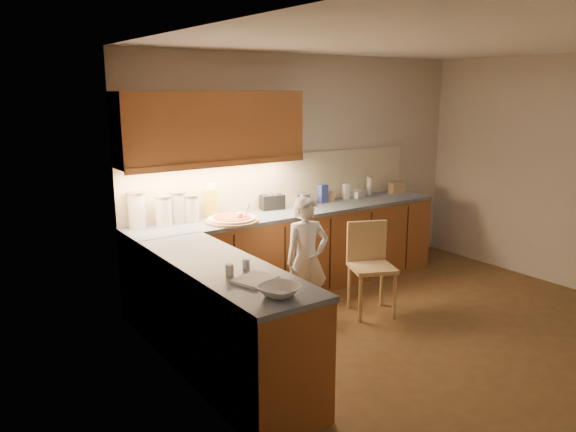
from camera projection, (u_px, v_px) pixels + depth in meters
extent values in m
plane|color=brown|center=(432.00, 334.00, 5.21)|extent=(4.50, 4.50, 0.00)
cube|color=beige|center=(306.00, 170.00, 6.53)|extent=(4.50, 0.04, 2.60)
cube|color=beige|center=(209.00, 233.00, 3.68)|extent=(0.04, 4.00, 2.60)
cube|color=white|center=(450.00, 42.00, 4.63)|extent=(4.50, 4.00, 0.04)
cube|color=#95582B|center=(294.00, 252.00, 6.27)|extent=(3.75, 0.60, 0.88)
cube|color=#95582B|center=(224.00, 324.00, 4.36)|extent=(0.60, 2.00, 0.88)
cube|color=#4D5A6E|center=(294.00, 212.00, 6.17)|extent=(3.77, 0.62, 0.04)
cube|color=#4D5A6E|center=(223.00, 267.00, 4.26)|extent=(0.62, 2.02, 0.04)
cube|color=black|center=(178.00, 286.00, 5.19)|extent=(0.02, 0.01, 0.80)
cube|color=black|center=(235.00, 274.00, 5.52)|extent=(0.02, 0.01, 0.80)
cube|color=black|center=(285.00, 264.00, 5.85)|extent=(0.02, 0.01, 0.80)
cube|color=black|center=(330.00, 254.00, 6.18)|extent=(0.02, 0.01, 0.80)
cube|color=black|center=(371.00, 246.00, 6.51)|extent=(0.02, 0.01, 0.80)
cube|color=black|center=(407.00, 238.00, 6.84)|extent=(0.02, 0.01, 0.80)
cube|color=beige|center=(280.00, 180.00, 6.33)|extent=(3.75, 0.02, 0.58)
cube|color=#95582B|center=(213.00, 127.00, 5.56)|extent=(1.95, 0.35, 0.70)
cube|color=#95582B|center=(222.00, 164.00, 5.50)|extent=(1.95, 0.02, 0.06)
cylinder|color=tan|center=(232.00, 221.00, 5.61)|extent=(0.54, 0.54, 0.02)
cylinder|color=beige|center=(232.00, 219.00, 5.61)|extent=(0.48, 0.48, 0.02)
cylinder|color=#B23917|center=(232.00, 217.00, 5.61)|extent=(0.38, 0.38, 0.01)
sphere|color=white|center=(240.00, 215.00, 5.60)|extent=(0.07, 0.07, 0.07)
cylinder|color=white|center=(247.00, 212.00, 5.57)|extent=(0.02, 0.13, 0.22)
imported|color=white|center=(307.00, 260.00, 5.39)|extent=(0.50, 0.37, 1.23)
cylinder|color=tan|center=(360.00, 299.00, 5.43)|extent=(0.04, 0.04, 0.46)
cylinder|color=tan|center=(394.00, 297.00, 5.49)|extent=(0.04, 0.04, 0.46)
cylinder|color=tan|center=(349.00, 287.00, 5.76)|extent=(0.04, 0.04, 0.46)
cylinder|color=tan|center=(382.00, 285.00, 5.83)|extent=(0.04, 0.04, 0.46)
cube|color=tan|center=(372.00, 268.00, 5.57)|extent=(0.54, 0.54, 0.04)
cube|color=tan|center=(367.00, 241.00, 5.70)|extent=(0.39, 0.19, 0.41)
imported|color=white|center=(279.00, 290.00, 3.62)|extent=(0.35, 0.35, 0.07)
cylinder|color=silver|center=(137.00, 211.00, 5.35)|extent=(0.16, 0.16, 0.33)
cylinder|color=gray|center=(136.00, 193.00, 5.31)|extent=(0.17, 0.17, 0.02)
cylinder|color=white|center=(164.00, 212.00, 5.44)|extent=(0.16, 0.16, 0.27)
cylinder|color=tan|center=(163.00, 197.00, 5.40)|extent=(0.17, 0.17, 0.02)
cylinder|color=silver|center=(178.00, 208.00, 5.56)|extent=(0.15, 0.15, 0.29)
cylinder|color=gray|center=(177.00, 193.00, 5.52)|extent=(0.17, 0.17, 0.02)
cylinder|color=silver|center=(191.00, 209.00, 5.61)|extent=(0.16, 0.16, 0.25)
cylinder|color=gray|center=(190.00, 196.00, 5.58)|extent=(0.17, 0.17, 0.02)
cube|color=gold|center=(212.00, 203.00, 5.76)|extent=(0.14, 0.13, 0.30)
cube|color=white|center=(211.00, 186.00, 5.72)|extent=(0.09, 0.08, 0.05)
cube|color=black|center=(272.00, 202.00, 6.18)|extent=(0.28, 0.19, 0.16)
cube|color=#BBBBC0|center=(270.00, 195.00, 6.14)|extent=(0.05, 0.11, 0.00)
cube|color=#BBBBC0|center=(275.00, 194.00, 6.17)|extent=(0.05, 0.11, 0.00)
cylinder|color=silver|center=(303.00, 200.00, 6.40)|extent=(0.17, 0.17, 0.13)
cylinder|color=silver|center=(303.00, 194.00, 6.38)|extent=(0.18, 0.18, 0.01)
cube|color=#324396|center=(323.00, 194.00, 6.53)|extent=(0.11, 0.08, 0.21)
cube|color=#A17F56|center=(327.00, 197.00, 6.62)|extent=(0.18, 0.15, 0.11)
cube|color=white|center=(346.00, 191.00, 6.74)|extent=(0.07, 0.07, 0.19)
cube|color=white|center=(357.00, 194.00, 6.89)|extent=(0.24, 0.20, 0.08)
cylinder|color=silver|center=(369.00, 186.00, 6.99)|extent=(0.07, 0.07, 0.22)
cylinder|color=gray|center=(370.00, 177.00, 6.96)|extent=(0.08, 0.08, 0.02)
cube|color=tan|center=(396.00, 188.00, 7.16)|extent=(0.20, 0.17, 0.13)
cube|color=white|center=(255.00, 279.00, 3.90)|extent=(0.34, 0.30, 0.02)
cylinder|color=silver|center=(230.00, 270.00, 4.01)|extent=(0.07, 0.07, 0.08)
cylinder|color=white|center=(246.00, 264.00, 4.15)|extent=(0.06, 0.06, 0.07)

